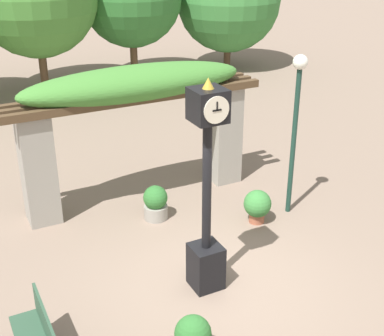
{
  "coord_description": "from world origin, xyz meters",
  "views": [
    {
      "loc": [
        -3.69,
        -6.32,
        5.5
      ],
      "look_at": [
        -0.19,
        0.56,
        1.95
      ],
      "focal_mm": 50.0,
      "sensor_mm": 36.0,
      "label": 1
    }
  ],
  "objects_px": {
    "potted_plant_near_right": "(257,205)",
    "potted_plant_far_right": "(156,203)",
    "lamp_post": "(296,110)",
    "pedestal_clock": "(207,203)"
  },
  "relations": [
    {
      "from": "pedestal_clock",
      "to": "potted_plant_near_right",
      "type": "height_order",
      "value": "pedestal_clock"
    },
    {
      "from": "potted_plant_near_right",
      "to": "lamp_post",
      "type": "height_order",
      "value": "lamp_post"
    },
    {
      "from": "lamp_post",
      "to": "potted_plant_near_right",
      "type": "bearing_deg",
      "value": -174.71
    },
    {
      "from": "pedestal_clock",
      "to": "lamp_post",
      "type": "height_order",
      "value": "pedestal_clock"
    },
    {
      "from": "pedestal_clock",
      "to": "potted_plant_near_right",
      "type": "bearing_deg",
      "value": 35.67
    },
    {
      "from": "pedestal_clock",
      "to": "potted_plant_far_right",
      "type": "distance_m",
      "value": 2.7
    },
    {
      "from": "potted_plant_near_right",
      "to": "potted_plant_far_right",
      "type": "bearing_deg",
      "value": 149.02
    },
    {
      "from": "lamp_post",
      "to": "pedestal_clock",
      "type": "bearing_deg",
      "value": -152.16
    },
    {
      "from": "potted_plant_near_right",
      "to": "pedestal_clock",
      "type": "bearing_deg",
      "value": -144.33
    },
    {
      "from": "potted_plant_far_right",
      "to": "lamp_post",
      "type": "height_order",
      "value": "lamp_post"
    }
  ]
}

